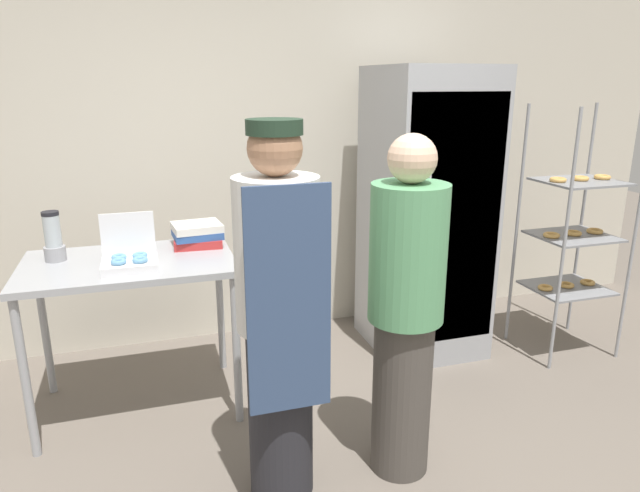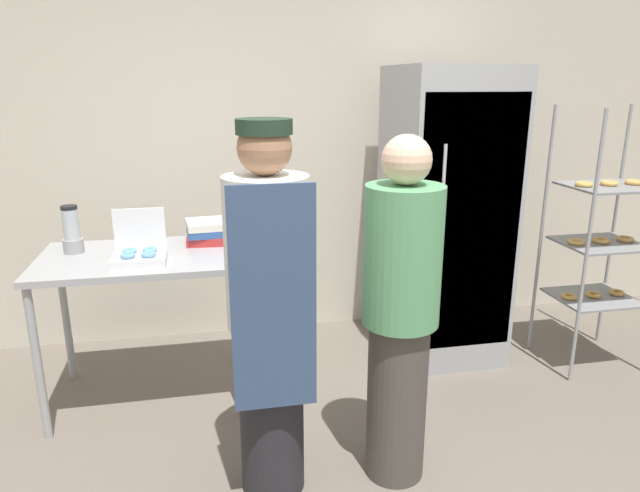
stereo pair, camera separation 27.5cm
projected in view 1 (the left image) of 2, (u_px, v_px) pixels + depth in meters
back_wall at (272, 140)px, 4.04m from camera, size 6.40×0.12×2.81m
refrigerator at (426, 213)px, 3.83m from camera, size 0.70×0.78×1.91m
baking_rack at (573, 234)px, 3.80m from camera, size 0.57×0.50×1.67m
prep_counter at (130, 278)px, 3.09m from camera, size 1.11×0.72×0.88m
donut_box at (130, 261)px, 2.91m from camera, size 0.28×0.23×0.28m
blender_pitcher at (53, 239)px, 3.03m from camera, size 0.11×0.11×0.27m
binder_stack at (197, 234)px, 3.33m from camera, size 0.29×0.26×0.13m
person_baker at (279, 314)px, 2.40m from camera, size 0.35×0.37×1.67m
person_customer at (405, 310)px, 2.57m from camera, size 0.34×0.34×1.61m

